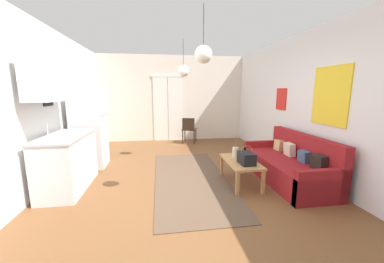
# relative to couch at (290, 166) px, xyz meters

# --- Properties ---
(ground_plane) EXTENTS (5.27, 8.39, 0.10)m
(ground_plane) POSITION_rel_couch_xyz_m (-1.91, -0.12, -0.32)
(ground_plane) COLOR brown
(wall_back) EXTENTS (4.87, 0.13, 2.75)m
(wall_back) POSITION_rel_couch_xyz_m (-1.92, 3.82, 1.10)
(wall_back) COLOR silver
(wall_back) RESTS_ON ground_plane
(wall_right) EXTENTS (0.12, 7.99, 2.75)m
(wall_right) POSITION_rel_couch_xyz_m (0.48, -0.12, 1.11)
(wall_right) COLOR silver
(wall_right) RESTS_ON ground_plane
(wall_left) EXTENTS (0.12, 7.99, 2.75)m
(wall_left) POSITION_rel_couch_xyz_m (-4.30, -0.12, 1.11)
(wall_left) COLOR white
(wall_left) RESTS_ON ground_plane
(area_rug) EXTENTS (1.31, 3.18, 0.01)m
(area_rug) POSITION_rel_couch_xyz_m (-1.79, 0.32, -0.26)
(area_rug) COLOR brown
(area_rug) RESTS_ON ground_plane
(couch) EXTENTS (0.83, 1.96, 0.85)m
(couch) POSITION_rel_couch_xyz_m (0.00, 0.00, 0.00)
(couch) COLOR maroon
(couch) RESTS_ON ground_plane
(coffee_table) EXTENTS (0.50, 0.96, 0.43)m
(coffee_table) POSITION_rel_couch_xyz_m (-0.96, -0.04, 0.10)
(coffee_table) COLOR #B27F4C
(coffee_table) RESTS_ON ground_plane
(bamboo_vase) EXTENTS (0.11, 0.11, 0.40)m
(bamboo_vase) POSITION_rel_couch_xyz_m (-1.00, 0.16, 0.25)
(bamboo_vase) COLOR beige
(bamboo_vase) RESTS_ON coffee_table
(handbag) EXTENTS (0.23, 0.32, 0.31)m
(handbag) POSITION_rel_couch_xyz_m (-0.94, -0.23, 0.26)
(handbag) COLOR black
(handbag) RESTS_ON coffee_table
(refrigerator) EXTENTS (0.65, 0.63, 1.63)m
(refrigerator) POSITION_rel_couch_xyz_m (-3.83, 1.35, 0.55)
(refrigerator) COLOR white
(refrigerator) RESTS_ON ground_plane
(kitchen_counter) EXTENTS (0.60, 1.30, 2.11)m
(kitchen_counter) POSITION_rel_couch_xyz_m (-3.90, 0.21, 0.54)
(kitchen_counter) COLOR silver
(kitchen_counter) RESTS_ON ground_plane
(accent_chair) EXTENTS (0.52, 0.51, 0.81)m
(accent_chair) POSITION_rel_couch_xyz_m (-1.44, 3.19, 0.20)
(accent_chair) COLOR black
(accent_chair) RESTS_ON ground_plane
(pendant_lamp_near) EXTENTS (0.24, 0.24, 0.76)m
(pendant_lamp_near) POSITION_rel_couch_xyz_m (-1.73, -0.49, 1.84)
(pendant_lamp_near) COLOR black
(pendant_lamp_far) EXTENTS (0.26, 0.26, 0.82)m
(pendant_lamp_far) POSITION_rel_couch_xyz_m (-1.79, 1.53, 1.80)
(pendant_lamp_far) COLOR black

